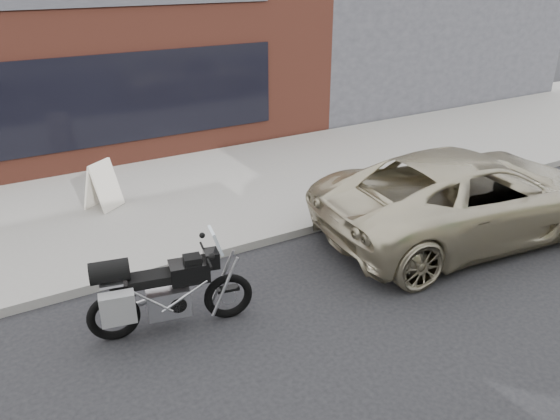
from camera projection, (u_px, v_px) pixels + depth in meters
ground at (420, 393)px, 6.26m from camera, size 120.00×120.00×0.00m
near_sidewalk at (191, 188)px, 11.73m from camera, size 44.00×6.00×0.15m
storefront at (27, 50)px, 15.40m from camera, size 14.00×10.07×4.50m
neighbour_building at (364, 6)px, 20.60m from camera, size 10.00×10.00×6.00m
motorcycle at (160, 292)px, 7.07m from camera, size 2.17×0.79×1.39m
minivan at (469, 195)px, 9.59m from camera, size 5.77×3.10×1.54m
sandwich_sign at (102, 185)px, 10.46m from camera, size 0.78×0.77×0.92m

